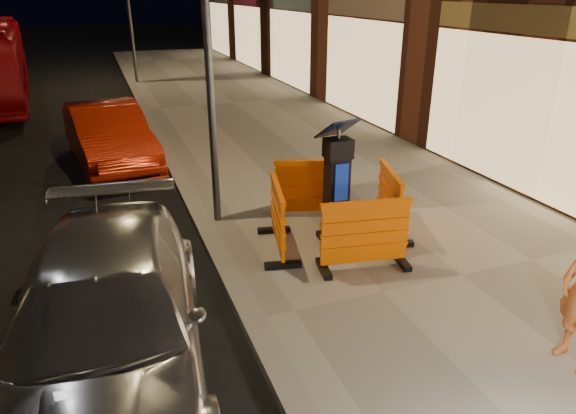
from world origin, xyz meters
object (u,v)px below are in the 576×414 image
object	(u,v)px
barrier_kerbside	(278,218)
car_silver	(115,376)
parking_kiosk	(337,185)
barrier_front	(365,235)
barrier_bldgside	(389,201)
car_red	(113,166)
barrier_back	(312,189)

from	to	relation	value
barrier_kerbside	car_silver	distance (m)	3.20
parking_kiosk	barrier_front	bearing A→B (deg)	-75.68
barrier_kerbside	barrier_bldgside	bearing A→B (deg)	-77.68
barrier_bldgside	car_red	bearing A→B (deg)	52.66
barrier_kerbside	barrier_front	bearing A→B (deg)	-122.68
barrier_kerbside	barrier_bldgside	xyz separation A→B (m)	(1.90, 0.00, 0.00)
barrier_back	barrier_kerbside	xyz separation A→B (m)	(-0.95, -0.95, 0.00)
barrier_front	car_silver	size ratio (longest dim) A/B	0.27
barrier_bldgside	barrier_kerbside	bearing A→B (deg)	106.32
barrier_bldgside	car_silver	bearing A→B (deg)	129.42
parking_kiosk	barrier_kerbside	distance (m)	1.03
barrier_front	car_red	bearing A→B (deg)	125.00
barrier_front	car_silver	bearing A→B (deg)	-155.64
barrier_kerbside	car_red	world-z (taller)	barrier_kerbside
parking_kiosk	barrier_front	world-z (taller)	parking_kiosk
barrier_bldgside	car_red	world-z (taller)	barrier_bldgside
car_silver	barrier_bldgside	bearing A→B (deg)	29.24
barrier_back	car_silver	bearing A→B (deg)	-123.36
barrier_bldgside	barrier_back	bearing A→B (deg)	61.32
car_silver	car_red	distance (m)	7.40
car_silver	car_red	size ratio (longest dim) A/B	1.13
parking_kiosk	car_silver	world-z (taller)	parking_kiosk
barrier_kerbside	car_red	xyz separation A→B (m)	(-2.16, 5.52, -0.66)
barrier_kerbside	car_silver	xyz separation A→B (m)	(-2.50, -1.88, -0.66)
barrier_front	car_red	distance (m)	7.21
barrier_back	barrier_bldgside	size ratio (longest dim) A/B	1.00
barrier_kerbside	car_red	bearing A→B (deg)	33.70
barrier_back	car_silver	world-z (taller)	barrier_back
barrier_front	car_red	size ratio (longest dim) A/B	0.31
barrier_front	barrier_bldgside	size ratio (longest dim) A/B	1.00
barrier_front	barrier_kerbside	distance (m)	1.34
barrier_kerbside	barrier_bldgside	world-z (taller)	same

